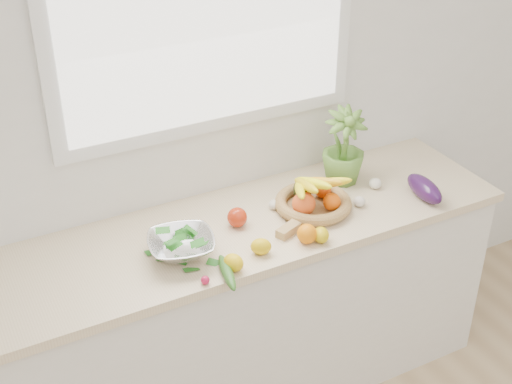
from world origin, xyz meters
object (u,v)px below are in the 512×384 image
potted_herb (344,147)px  fruit_basket (313,199)px  eggplant (424,189)px  apple (237,217)px  colander_with_spinach (181,242)px  cucumber (227,272)px

potted_herb → fruit_basket: 0.31m
eggplant → potted_herb: size_ratio=0.66×
potted_herb → apple: bearing=-169.1°
apple → colander_with_spinach: (-0.28, -0.09, 0.03)m
apple → cucumber: 0.34m
potted_herb → fruit_basket: potted_herb is taller
cucumber → potted_herb: potted_herb is taller
colander_with_spinach → potted_herb: bearing=13.2°
cucumber → fruit_basket: size_ratio=0.56×
cucumber → colander_with_spinach: bearing=116.5°
eggplant → potted_herb: bearing=128.3°
apple → cucumber: (-0.18, -0.28, -0.02)m
potted_herb → cucumber: bearing=-152.6°
apple → eggplant: size_ratio=0.36×
eggplant → fruit_basket: size_ratio=0.59×
cucumber → fruit_basket: 0.57m
eggplant → colander_with_spinach: 1.09m
apple → fruit_basket: fruit_basket is taller
colander_with_spinach → apple: bearing=17.7°
fruit_basket → colander_with_spinach: 0.62m
eggplant → potted_herb: potted_herb is taller
apple → potted_herb: bearing=10.9°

